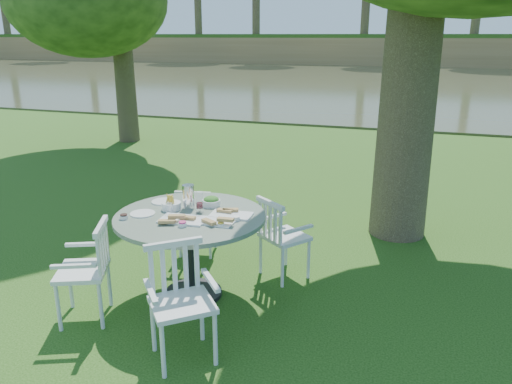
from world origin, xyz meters
TOP-DOWN VIEW (x-y plane):
  - ground at (0.00, 0.00)m, footprint 140.00×140.00m
  - table at (-0.37, -0.64)m, footprint 1.42×1.42m
  - chair_ne at (0.31, -0.03)m, footprint 0.60×0.59m
  - chair_nw at (-0.73, 0.22)m, footprint 0.47×0.45m
  - chair_sw at (-1.03, -1.29)m, footprint 0.57×0.59m
  - chair_se at (-0.07, -1.50)m, footprint 0.64×0.63m
  - tableware at (-0.41, -0.55)m, footprint 1.15×0.73m
  - river at (0.00, 23.00)m, footprint 100.00×28.00m

SIDE VIEW (x-z plane):
  - ground at x=0.00m, z-range 0.00..0.00m
  - river at x=0.00m, z-range -0.06..0.06m
  - chair_nw at x=-0.73m, z-range 0.07..0.87m
  - chair_ne at x=0.31m, z-range 0.08..0.94m
  - chair_sw at x=-1.03m, z-range 0.08..0.98m
  - chair_se at x=-0.07m, z-range 0.08..1.00m
  - table at x=-0.37m, z-range 0.26..1.10m
  - tableware at x=-0.41m, z-range 0.77..1.00m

